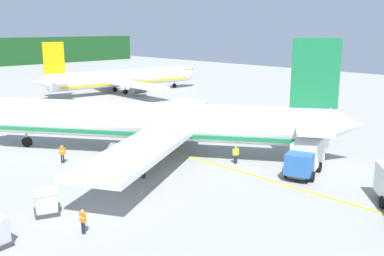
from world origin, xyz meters
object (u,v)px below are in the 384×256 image
Objects in this scene: airliner_foreground at (152,122)px; crew_marshaller at (236,154)px; airliner_mid_apron at (123,78)px; crew_supervisor at (143,167)px; cargo_container_near at (46,202)px; crew_loader_left at (62,153)px; service_truck_fuel at (306,156)px; crew_loader_right at (83,220)px.

crew_marshaller is at bearing -66.47° from airliner_foreground.
crew_supervisor is (-29.17, -43.59, -1.93)m from airliner_mid_apron.
crew_marshaller is at bearing -17.63° from crew_supervisor.
cargo_container_near is at bearing -172.52° from crew_supervisor.
crew_supervisor is (2.89, -8.95, -0.06)m from crew_loader_left.
service_truck_fuel is at bearing -38.30° from crew_supervisor.
crew_marshaller reaches higher than crew_supervisor.
crew_loader_left is (-32.06, -34.64, -1.87)m from airliner_mid_apron.
crew_loader_left is 16.08m from crew_loader_right.
service_truck_fuel is 14.56m from crew_supervisor.
cargo_container_near is at bearing -123.42° from crew_loader_left.
crew_marshaller reaches higher than crew_loader_right.
airliner_foreground is 21.04× the size of crew_marshaller.
crew_marshaller is (18.61, -1.59, 0.12)m from cargo_container_near.
airliner_foreground is 9.28m from crew_loader_left.
airliner_foreground reaches higher than crew_marshaller.
crew_loader_left is (-14.30, 17.97, -0.53)m from service_truck_fuel.
crew_loader_left is (6.74, 10.22, 0.16)m from cargo_container_near.
airliner_mid_apron is 47.23m from crew_loader_left.
service_truck_fuel reaches higher than crew_supervisor.
airliner_mid_apron is at bearing 71.35° from service_truck_fuel.
cargo_container_near is at bearing 175.12° from crew_marshaller.
crew_marshaller is 9.42m from crew_supervisor.
crew_supervisor is (-8.98, 2.85, -0.01)m from crew_marshaller.
service_truck_fuel is 4.00× the size of crew_marshaller.
cargo_container_near is 1.17× the size of crew_loader_left.
service_truck_fuel reaches higher than cargo_container_near.
crew_loader_left reaches higher than crew_marshaller.
crew_supervisor is at bearing -134.74° from airliner_foreground.
crew_loader_right is 0.98× the size of crew_supervisor.
airliner_foreground is at bearing 45.26° from crew_supervisor.
service_truck_fuel is at bearing -67.30° from airliner_foreground.
airliner_foreground reaches higher than crew_loader_left.
airliner_foreground is 44.97m from airliner_mid_apron.
airliner_foreground is at bearing 112.70° from service_truck_fuel.
crew_loader_left is at bearing 56.58° from cargo_container_near.
crew_loader_right is (-18.36, -2.90, -0.04)m from crew_marshaller.
airliner_foreground is 8.00m from crew_supervisor.
crew_supervisor reaches higher than crew_loader_right.
crew_supervisor is (9.38, 5.75, 0.03)m from crew_loader_right.
crew_loader_right is (-6.49, -14.71, -0.09)m from crew_loader_left.
cargo_container_near is (-15.01, -6.69, -2.49)m from airliner_foreground.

